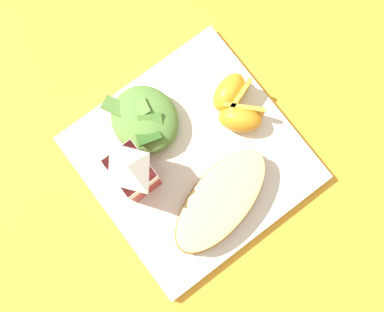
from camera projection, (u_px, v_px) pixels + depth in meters
The scene contains 7 objects.
ground at pixel (192, 159), 0.68m from camera, with size 3.00×3.00×0.00m, color gold.
white_plate at pixel (192, 158), 0.67m from camera, with size 0.28×0.28×0.02m, color white.
cheesy_pizza_bread at pixel (221, 201), 0.63m from camera, with size 0.12×0.18×0.04m.
green_salad_pile at pixel (145, 120), 0.65m from camera, with size 0.11×0.09×0.05m.
milk_carton at pixel (132, 172), 0.60m from camera, with size 0.06×0.04×0.11m.
orange_wedge_front at pixel (242, 120), 0.65m from camera, with size 0.07×0.07×0.04m.
orange_wedge_middle at pixel (230, 93), 0.65m from camera, with size 0.05×0.07×0.04m.
Camera 1 is at (-0.08, 0.06, 0.67)m, focal length 44.14 mm.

